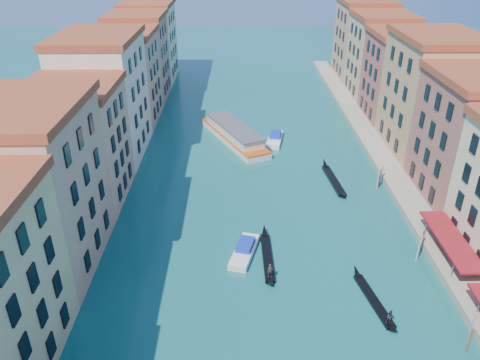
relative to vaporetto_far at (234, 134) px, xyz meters
The scene contains 10 objects.
left_bank_palazzos 26.44m from the vaporetto_far, 152.50° to the right, with size 12.80×128.40×21.00m.
right_bank_palazzos 36.53m from the vaporetto_far, 18.48° to the right, with size 12.80×128.40×21.00m.
quay 28.11m from the vaporetto_far, 23.65° to the right, with size 4.00×140.00×1.00m, color gray.
mooring_poles_right 52.68m from the vaporetto_far, 64.31° to the right, with size 1.44×54.24×3.20m.
vaporetto_far is the anchor object (origin of this frame).
gondola_fore 37.06m from the vaporetto_far, 83.62° to the right, with size 1.28×12.24×2.44m.
gondola_right 47.18m from the vaporetto_far, 71.23° to the right, with size 2.89×10.83×2.17m.
gondola_far 23.05m from the vaporetto_far, 46.40° to the right, with size 2.26×12.98×1.84m.
motorboat_mid 35.82m from the vaporetto_far, 87.83° to the right, with size 4.05×7.43×1.47m.
motorboat_far 7.78m from the vaporetto_far, ahead, with size 3.86×8.11×1.61m.
Camera 1 is at (-3.30, -6.51, 35.25)m, focal length 35.00 mm.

